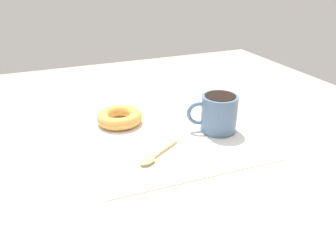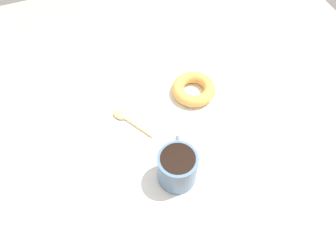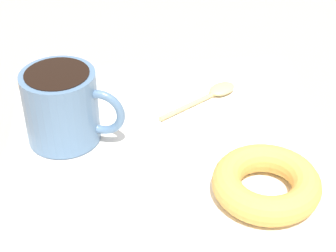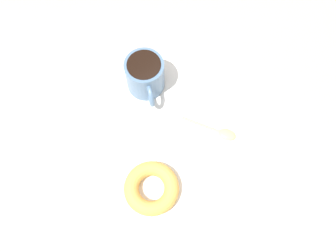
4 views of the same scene
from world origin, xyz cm
name	(u,v)px [view 2 (image 2 of 4)]	position (x,y,z in cm)	size (l,w,h in cm)	color
ground_plane	(176,132)	(0.00, 0.00, -1.00)	(120.00, 120.00, 2.00)	tan
napkin	(168,131)	(-0.17, -1.82, 0.15)	(34.44, 34.44, 0.30)	white
coffee_cup	(177,167)	(10.79, -3.93, 4.50)	(10.73, 7.90, 8.14)	slate
donut	(194,89)	(-8.39, 7.82, 1.72)	(10.47, 10.47, 2.84)	gold
spoon	(124,118)	(-6.87, -10.06, 0.71)	(10.58, 7.36, 0.90)	#D8B772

